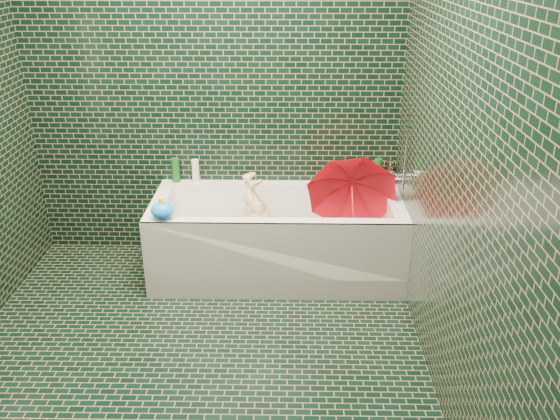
{
  "coord_description": "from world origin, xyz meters",
  "views": [
    {
      "loc": [
        0.54,
        -2.65,
        2.13
      ],
      "look_at": [
        0.47,
        0.82,
        0.57
      ],
      "focal_mm": 38.0,
      "sensor_mm": 36.0,
      "label": 1
    }
  ],
  "objects_px": {
    "child": "(265,232)",
    "umbrella": "(353,203)",
    "bath_toy": "(162,210)",
    "bathtub": "(277,246)",
    "rubber_duck": "(343,179)"
  },
  "relations": [
    {
      "from": "child",
      "to": "bath_toy",
      "type": "height_order",
      "value": "bath_toy"
    },
    {
      "from": "umbrella",
      "to": "rubber_duck",
      "type": "bearing_deg",
      "value": 100.15
    },
    {
      "from": "rubber_duck",
      "to": "bath_toy",
      "type": "distance_m",
      "value": 1.33
    },
    {
      "from": "rubber_duck",
      "to": "bathtub",
      "type": "bearing_deg",
      "value": -145.08
    },
    {
      "from": "umbrella",
      "to": "bath_toy",
      "type": "distance_m",
      "value": 1.23
    },
    {
      "from": "bathtub",
      "to": "umbrella",
      "type": "xyz_separation_m",
      "value": [
        0.5,
        -0.08,
        0.36
      ]
    },
    {
      "from": "child",
      "to": "bath_toy",
      "type": "xyz_separation_m",
      "value": [
        -0.62,
        -0.32,
        0.3
      ]
    },
    {
      "from": "child",
      "to": "bath_toy",
      "type": "bearing_deg",
      "value": -78.38
    },
    {
      "from": "child",
      "to": "umbrella",
      "type": "height_order",
      "value": "umbrella"
    },
    {
      "from": "rubber_duck",
      "to": "bath_toy",
      "type": "xyz_separation_m",
      "value": [
        -1.18,
        -0.62,
        0.02
      ]
    },
    {
      "from": "bathtub",
      "to": "umbrella",
      "type": "distance_m",
      "value": 0.62
    },
    {
      "from": "umbrella",
      "to": "rubber_duck",
      "type": "distance_m",
      "value": 0.41
    },
    {
      "from": "bathtub",
      "to": "child",
      "type": "relative_size",
      "value": 2.05
    },
    {
      "from": "bathtub",
      "to": "bath_toy",
      "type": "relative_size",
      "value": 9.41
    },
    {
      "from": "umbrella",
      "to": "rubber_duck",
      "type": "relative_size",
      "value": 5.24
    }
  ]
}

